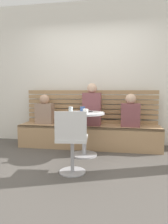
{
  "coord_description": "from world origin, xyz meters",
  "views": [
    {
      "loc": [
        0.58,
        -2.69,
        1.11
      ],
      "look_at": [
        0.0,
        0.66,
        0.75
      ],
      "focal_mm": 33.06,
      "sensor_mm": 36.0,
      "label": 1
    }
  ],
  "objects_px": {
    "cafe_table": "(84,125)",
    "cup_espresso_small": "(87,111)",
    "booth_bench": "(89,136)",
    "person_child_middle": "(45,111)",
    "cup_water_clear": "(71,110)",
    "phone_on_table": "(88,112)",
    "person_child_left": "(130,112)",
    "plate_small": "(99,112)",
    "white_chair": "(72,140)",
    "cup_ceramic_white": "(85,111)",
    "person_adult": "(92,106)",
    "cup_mug_blue": "(83,109)"
  },
  "relations": [
    {
      "from": "booth_bench",
      "to": "cup_espresso_small",
      "type": "height_order",
      "value": "cup_espresso_small"
    },
    {
      "from": "cup_ceramic_white",
      "to": "cup_water_clear",
      "type": "xyz_separation_m",
      "value": [
        -0.22,
        -0.1,
        0.02
      ]
    },
    {
      "from": "white_chair",
      "to": "cup_ceramic_white",
      "type": "height_order",
      "value": "white_chair"
    },
    {
      "from": "person_adult",
      "to": "person_child_middle",
      "type": "bearing_deg",
      "value": 176.92
    },
    {
      "from": "cup_ceramic_white",
      "to": "cup_water_clear",
      "type": "height_order",
      "value": "cup_water_clear"
    },
    {
      "from": "cup_water_clear",
      "to": "plate_small",
      "type": "distance_m",
      "value": 0.49
    },
    {
      "from": "person_child_left",
      "to": "cup_espresso_small",
      "type": "distance_m",
      "value": 0.88
    },
    {
      "from": "plate_small",
      "to": "cup_water_clear",
      "type": "bearing_deg",
      "value": -148.99
    },
    {
      "from": "cafe_table",
      "to": "phone_on_table",
      "type": "relative_size",
      "value": 5.29
    },
    {
      "from": "cafe_table",
      "to": "phone_on_table",
      "type": "distance_m",
      "value": 0.26
    },
    {
      "from": "white_chair",
      "to": "cup_mug_blue",
      "type": "height_order",
      "value": "white_chair"
    },
    {
      "from": "white_chair",
      "to": "cup_ceramic_white",
      "type": "xyz_separation_m",
      "value": [
        0.06,
        0.71,
        0.31
      ]
    },
    {
      "from": "cup_ceramic_white",
      "to": "person_child_left",
      "type": "bearing_deg",
      "value": 38.19
    },
    {
      "from": "plate_small",
      "to": "white_chair",
      "type": "bearing_deg",
      "value": -107.02
    },
    {
      "from": "cup_espresso_small",
      "to": "person_child_left",
      "type": "bearing_deg",
      "value": 33.61
    },
    {
      "from": "person_child_left",
      "to": "plate_small",
      "type": "xyz_separation_m",
      "value": [
        -0.55,
        -0.44,
        0.04
      ]
    },
    {
      "from": "person_child_middle",
      "to": "cup_water_clear",
      "type": "height_order",
      "value": "person_child_middle"
    },
    {
      "from": "booth_bench",
      "to": "white_chair",
      "type": "relative_size",
      "value": 3.18
    },
    {
      "from": "white_chair",
      "to": "person_child_middle",
      "type": "relative_size",
      "value": 1.45
    },
    {
      "from": "person_child_left",
      "to": "cup_espresso_small",
      "type": "bearing_deg",
      "value": -146.39
    },
    {
      "from": "cafe_table",
      "to": "cup_espresso_small",
      "type": "xyz_separation_m",
      "value": [
        0.05,
        -0.0,
        0.25
      ]
    },
    {
      "from": "cup_water_clear",
      "to": "phone_on_table",
      "type": "relative_size",
      "value": 0.79
    },
    {
      "from": "white_chair",
      "to": "person_child_left",
      "type": "height_order",
      "value": "person_child_left"
    },
    {
      "from": "person_adult",
      "to": "cup_espresso_small",
      "type": "relative_size",
      "value": 14.32
    },
    {
      "from": "cup_espresso_small",
      "to": "plate_small",
      "type": "xyz_separation_m",
      "value": [
        0.19,
        0.05,
        -0.02
      ]
    },
    {
      "from": "cafe_table",
      "to": "person_child_left",
      "type": "relative_size",
      "value": 1.22
    },
    {
      "from": "cup_espresso_small",
      "to": "cup_ceramic_white",
      "type": "xyz_separation_m",
      "value": [
        -0.01,
        -0.1,
        0.01
      ]
    },
    {
      "from": "cup_espresso_small",
      "to": "phone_on_table",
      "type": "xyz_separation_m",
      "value": [
        0.0,
        0.11,
        -0.02
      ]
    },
    {
      "from": "booth_bench",
      "to": "cup_ceramic_white",
      "type": "distance_m",
      "value": 0.82
    },
    {
      "from": "person_child_left",
      "to": "cup_espresso_small",
      "type": "height_order",
      "value": "person_child_left"
    },
    {
      "from": "white_chair",
      "to": "phone_on_table",
      "type": "relative_size",
      "value": 6.07
    },
    {
      "from": "person_child_left",
      "to": "cup_espresso_small",
      "type": "relative_size",
      "value": 10.84
    },
    {
      "from": "white_chair",
      "to": "phone_on_table",
      "type": "distance_m",
      "value": 0.97
    },
    {
      "from": "person_adult",
      "to": "person_child_left",
      "type": "distance_m",
      "value": 0.72
    },
    {
      "from": "booth_bench",
      "to": "cup_espresso_small",
      "type": "xyz_separation_m",
      "value": [
        0.05,
        -0.51,
        0.55
      ]
    },
    {
      "from": "person_adult",
      "to": "person_child_middle",
      "type": "xyz_separation_m",
      "value": [
        -0.97,
        0.05,
        -0.11
      ]
    },
    {
      "from": "white_chair",
      "to": "person_adult",
      "type": "bearing_deg",
      "value": 85.96
    },
    {
      "from": "cup_espresso_small",
      "to": "cup_water_clear",
      "type": "xyz_separation_m",
      "value": [
        -0.23,
        -0.2,
        0.03
      ]
    },
    {
      "from": "booth_bench",
      "to": "cup_mug_blue",
      "type": "distance_m",
      "value": 0.74
    },
    {
      "from": "person_child_middle",
      "to": "cup_espresso_small",
      "type": "bearing_deg",
      "value": -29.86
    },
    {
      "from": "person_child_left",
      "to": "person_child_middle",
      "type": "distance_m",
      "value": 1.68
    },
    {
      "from": "cafe_table",
      "to": "plate_small",
      "type": "xyz_separation_m",
      "value": [
        0.23,
        0.05,
        0.23
      ]
    },
    {
      "from": "white_chair",
      "to": "cup_water_clear",
      "type": "distance_m",
      "value": 0.71
    },
    {
      "from": "white_chair",
      "to": "cup_water_clear",
      "type": "xyz_separation_m",
      "value": [
        -0.16,
        0.61,
        0.33
      ]
    },
    {
      "from": "plate_small",
      "to": "person_adult",
      "type": "bearing_deg",
      "value": 111.16
    },
    {
      "from": "cup_water_clear",
      "to": "booth_bench",
      "type": "bearing_deg",
      "value": 75.48
    },
    {
      "from": "phone_on_table",
      "to": "person_child_middle",
      "type": "bearing_deg",
      "value": 23.34
    },
    {
      "from": "cup_ceramic_white",
      "to": "person_child_middle",
      "type": "bearing_deg",
      "value": 145.54
    },
    {
      "from": "person_child_middle",
      "to": "person_child_left",
      "type": "bearing_deg",
      "value": -1.94
    },
    {
      "from": "cup_mug_blue",
      "to": "cup_water_clear",
      "type": "height_order",
      "value": "cup_water_clear"
    }
  ]
}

